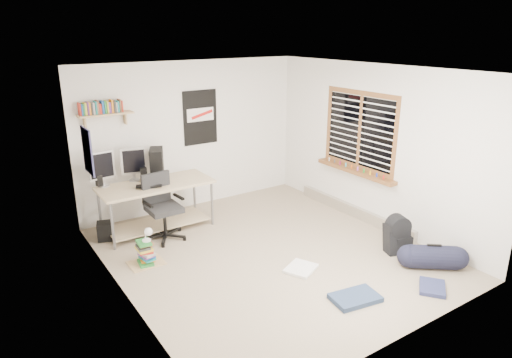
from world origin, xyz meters
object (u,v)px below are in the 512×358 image
duffel_bag (433,258)px  book_stack (146,253)px  office_chair (164,208)px  backpack (397,238)px  desk (157,207)px

duffel_bag → book_stack: bearing=-176.7°
office_chair → duffel_bag: 3.77m
backpack → duffel_bag: bearing=-69.0°
office_chair → backpack: office_chair is taller
desk → office_chair: bearing=-108.7°
duffel_bag → book_stack: size_ratio=1.43×
desk → duffel_bag: 4.02m
desk → duffel_bag: (2.50, -3.14, -0.22)m
duffel_bag → office_chair: bearing=171.3°
office_chair → duffel_bag: office_chair is taller
backpack → book_stack: size_ratio=1.02×
office_chair → book_stack: (-0.53, -0.58, -0.34)m
backpack → desk: bearing=153.1°
desk → book_stack: desk is taller
office_chair → backpack: size_ratio=2.25×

